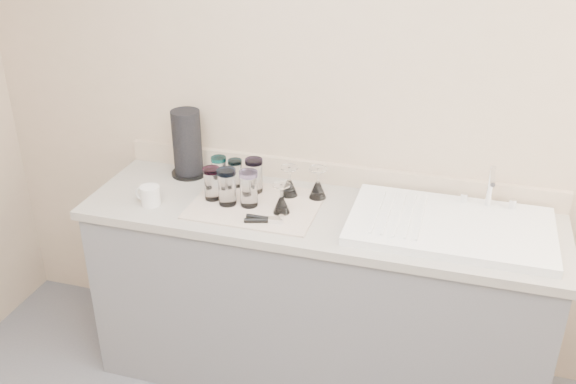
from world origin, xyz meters
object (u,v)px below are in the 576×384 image
(can_opener, at_px, (264,219))
(white_mug, at_px, (150,196))
(tumbler_lavender, at_px, (249,188))
(tumbler_purple, at_px, (254,175))
(tumbler_teal, at_px, (219,171))
(goblet_back_left, at_px, (289,186))
(goblet_front_left, at_px, (281,203))
(tumbler_magenta, at_px, (212,183))
(tumbler_blue, at_px, (227,187))
(tumbler_cyan, at_px, (235,173))
(paper_towel_roll, at_px, (187,144))
(sink_unit, at_px, (451,225))
(goblet_back_right, at_px, (318,188))

(can_opener, distance_m, white_mug, 0.53)
(tumbler_lavender, bearing_deg, tumbler_purple, 99.69)
(tumbler_teal, relative_size, goblet_back_left, 1.01)
(goblet_front_left, bearing_deg, tumbler_magenta, 173.81)
(tumbler_blue, xyz_separation_m, goblet_front_left, (0.25, -0.01, -0.04))
(tumbler_cyan, relative_size, paper_towel_roll, 0.40)
(tumbler_lavender, relative_size, paper_towel_roll, 0.50)
(sink_unit, bearing_deg, tumbler_lavender, -176.84)
(tumbler_magenta, relative_size, goblet_front_left, 1.11)
(white_mug, bearing_deg, tumbler_blue, 15.20)
(tumbler_purple, xyz_separation_m, goblet_front_left, (0.18, -0.16, -0.03))
(tumbler_purple, distance_m, goblet_front_left, 0.24)
(tumbler_lavender, bearing_deg, white_mug, -166.30)
(tumbler_cyan, xyz_separation_m, tumbler_magenta, (-0.05, -0.15, 0.01))
(tumbler_magenta, relative_size, tumbler_lavender, 0.92)
(tumbler_lavender, relative_size, white_mug, 1.30)
(goblet_back_left, xyz_separation_m, can_opener, (-0.03, -0.26, -0.04))
(tumbler_lavender, height_order, goblet_front_left, tumbler_lavender)
(tumbler_blue, relative_size, goblet_back_left, 1.19)
(tumbler_blue, xyz_separation_m, paper_towel_roll, (-0.29, 0.25, 0.07))
(tumbler_cyan, bearing_deg, sink_unit, -6.77)
(tumbler_purple, xyz_separation_m, goblet_back_right, (0.29, 0.02, -0.03))
(sink_unit, relative_size, tumbler_purple, 5.20)
(sink_unit, bearing_deg, white_mug, -173.29)
(tumbler_magenta, bearing_deg, tumbler_teal, 99.05)
(tumbler_blue, distance_m, goblet_back_left, 0.28)
(goblet_back_left, height_order, goblet_back_right, goblet_back_right)
(tumbler_magenta, relative_size, can_opener, 0.91)
(goblet_back_left, bearing_deg, tumbler_cyan, 175.55)
(tumbler_magenta, distance_m, white_mug, 0.28)
(tumbler_magenta, height_order, goblet_back_left, tumbler_magenta)
(tumbler_magenta, height_order, tumbler_lavender, tumbler_lavender)
(goblet_back_left, relative_size, goblet_front_left, 1.03)
(tumbler_magenta, xyz_separation_m, tumbler_blue, (0.08, -0.03, 0.01))
(tumbler_cyan, bearing_deg, tumbler_magenta, -108.97)
(tumbler_purple, xyz_separation_m, paper_towel_roll, (-0.37, 0.10, 0.07))
(paper_towel_roll, bearing_deg, tumbler_lavender, -30.83)
(tumbler_cyan, xyz_separation_m, goblet_back_right, (0.39, -0.01, -0.02))
(tumbler_cyan, bearing_deg, tumbler_lavender, -52.70)
(tumbler_blue, relative_size, goblet_front_left, 1.23)
(tumbler_cyan, bearing_deg, can_opener, -50.48)
(sink_unit, xyz_separation_m, goblet_front_left, (-0.70, -0.07, 0.03))
(tumbler_cyan, distance_m, tumbler_purple, 0.11)
(white_mug, bearing_deg, can_opener, -1.84)
(goblet_back_left, bearing_deg, tumbler_magenta, -157.65)
(tumbler_cyan, xyz_separation_m, goblet_front_left, (0.28, -0.19, -0.02))
(tumbler_magenta, bearing_deg, tumbler_lavender, -4.26)
(tumbler_blue, height_order, tumbler_lavender, tumbler_blue)
(goblet_back_left, bearing_deg, tumbler_purple, -177.20)
(goblet_front_left, relative_size, paper_towel_roll, 0.42)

